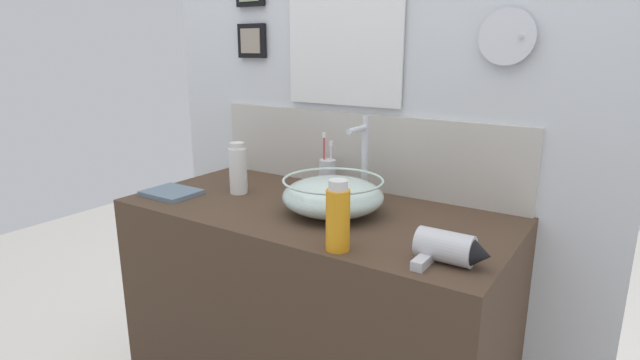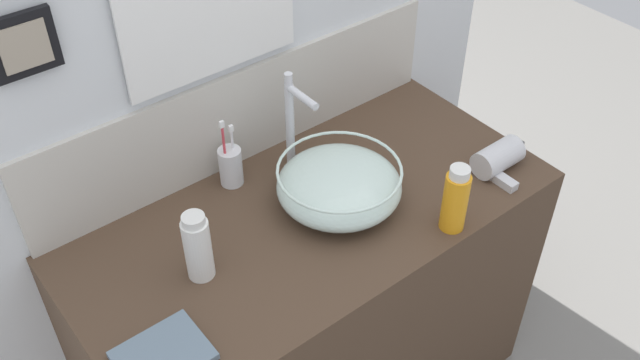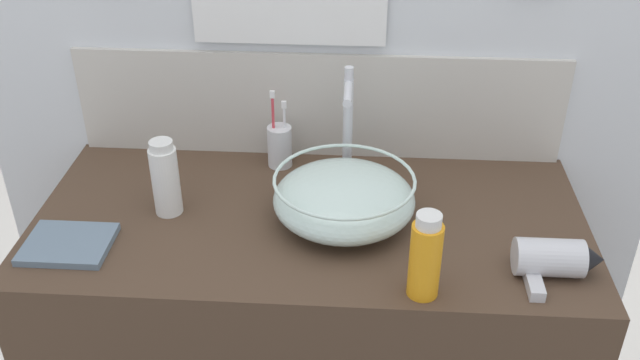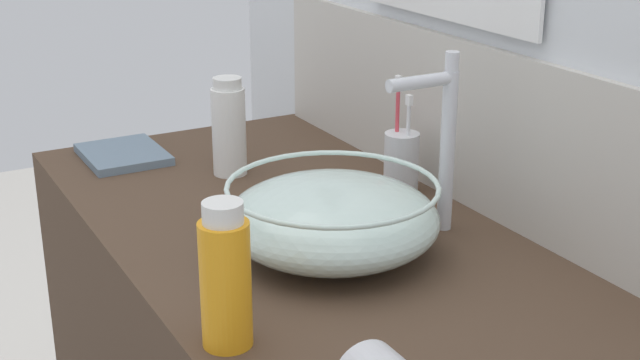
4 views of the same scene
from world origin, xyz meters
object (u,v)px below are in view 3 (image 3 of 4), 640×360
hand_towel (68,244)px  faucet (348,117)px  glass_bowl_sink (344,198)px  toothbrush_cup (280,146)px  hair_drier (556,259)px  spray_bottle (425,257)px  lotion_bottle (165,179)px

hand_towel → faucet: bearing=29.6°
glass_bowl_sink → toothbrush_cup: (-0.17, 0.24, -0.00)m
hair_drier → hand_towel: (-1.03, 0.02, -0.03)m
hand_towel → glass_bowl_sink: bearing=13.5°
glass_bowl_sink → hand_towel: (-0.59, -0.14, -0.05)m
spray_bottle → hair_drier: bearing=15.8°
lotion_bottle → hand_towel: size_ratio=1.01×
faucet → hair_drier: size_ratio=1.60×
faucet → hair_drier: (0.44, -0.36, -0.13)m
hair_drier → spray_bottle: bearing=-164.2°
hair_drier → hand_towel: 1.03m
glass_bowl_sink → faucet: faucet is taller
toothbrush_cup → spray_bottle: toothbrush_cup is taller
hair_drier → hand_towel: hair_drier is taller
hair_drier → glass_bowl_sink: bearing=159.4°
toothbrush_cup → lotion_bottle: bearing=-135.2°
toothbrush_cup → faucet: bearing=-14.4°
hair_drier → toothbrush_cup: size_ratio=0.86×
toothbrush_cup → lotion_bottle: toothbrush_cup is taller
hand_towel → spray_bottle: bearing=-7.5°
spray_bottle → hand_towel: bearing=172.5°
glass_bowl_sink → lotion_bottle: (-0.41, 0.01, 0.03)m
faucet → toothbrush_cup: faucet is taller
faucet → spray_bottle: size_ratio=1.54×
faucet → hand_towel: bearing=-150.4°
glass_bowl_sink → toothbrush_cup: size_ratio=1.53×
toothbrush_cup → lotion_bottle: (-0.23, -0.23, 0.03)m
hair_drier → toothbrush_cup: bearing=146.6°
glass_bowl_sink → hair_drier: 0.47m
toothbrush_cup → hand_towel: (-0.42, -0.38, -0.05)m
hand_towel → lotion_bottle: bearing=38.9°
faucet → lotion_bottle: (-0.41, -0.19, -0.08)m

